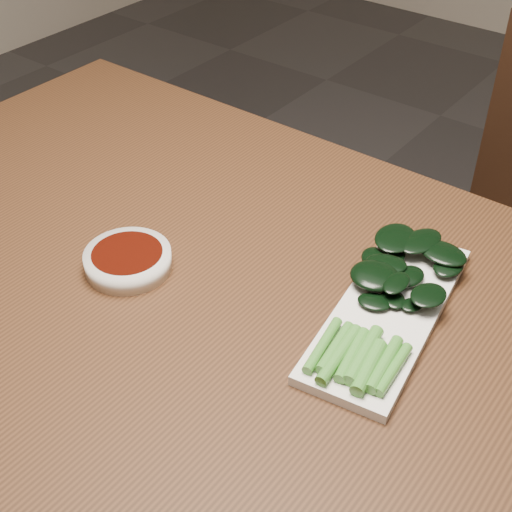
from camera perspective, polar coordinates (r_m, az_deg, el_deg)
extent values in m
cube|color=#402412|center=(0.96, -1.38, -3.45)|extent=(1.40, 0.80, 0.04)
cylinder|color=#402412|center=(1.74, -10.72, 2.05)|extent=(0.05, 0.05, 0.71)
cube|color=black|center=(1.55, 18.91, -1.15)|extent=(0.43, 0.43, 0.04)
cylinder|color=black|center=(1.66, 9.90, -6.92)|extent=(0.04, 0.04, 0.41)
cylinder|color=black|center=(1.56, 18.89, -12.79)|extent=(0.04, 0.04, 0.41)
cylinder|color=black|center=(1.86, 16.12, -2.12)|extent=(0.04, 0.04, 0.41)
cylinder|color=white|center=(0.98, -10.20, -0.35)|extent=(0.12, 0.12, 0.03)
cylinder|color=#3B0C05|center=(0.98, -10.28, 0.19)|extent=(0.10, 0.10, 0.00)
cube|color=white|center=(0.92, 10.51, -4.41)|extent=(0.17, 0.34, 0.01)
cylinder|color=#489232|center=(0.84, 5.36, -7.11)|extent=(0.03, 0.09, 0.01)
cylinder|color=#489232|center=(0.84, 6.36, -7.28)|extent=(0.03, 0.08, 0.01)
cylinder|color=#489232|center=(0.83, 6.68, -7.83)|extent=(0.03, 0.10, 0.01)
cylinder|color=#489232|center=(0.84, 7.69, -7.83)|extent=(0.03, 0.09, 0.01)
cylinder|color=#489232|center=(0.84, 8.60, -7.84)|extent=(0.03, 0.09, 0.02)
cylinder|color=#489232|center=(0.82, 9.02, -8.78)|extent=(0.03, 0.08, 0.02)
cylinder|color=#489232|center=(0.83, 10.23, -8.51)|extent=(0.03, 0.09, 0.01)
cylinder|color=#489232|center=(0.83, 10.94, -8.89)|extent=(0.02, 0.08, 0.01)
ellipsoid|color=black|center=(0.93, 9.47, -1.55)|extent=(0.08, 0.07, 0.02)
ellipsoid|color=black|center=(0.95, 10.38, -0.60)|extent=(0.07, 0.06, 0.01)
ellipsoid|color=black|center=(0.99, 11.09, 1.43)|extent=(0.06, 0.08, 0.01)
ellipsoid|color=black|center=(0.92, 11.16, -2.13)|extent=(0.03, 0.05, 0.01)
ellipsoid|color=black|center=(0.99, 13.03, 1.17)|extent=(0.06, 0.08, 0.01)
ellipsoid|color=black|center=(0.91, 13.63, -3.06)|extent=(0.05, 0.06, 0.01)
ellipsoid|color=black|center=(1.00, 12.98, 1.25)|extent=(0.06, 0.05, 0.01)
ellipsoid|color=black|center=(0.97, 9.70, -0.31)|extent=(0.07, 0.07, 0.01)
ellipsoid|color=black|center=(0.95, 12.09, -1.60)|extent=(0.04, 0.05, 0.01)
ellipsoid|color=black|center=(0.99, 14.72, 0.24)|extent=(0.07, 0.06, 0.01)
ellipsoid|color=black|center=(0.98, 15.14, -0.76)|extent=(0.04, 0.05, 0.01)
ellipsoid|color=black|center=(0.98, 10.87, 0.19)|extent=(0.05, 0.05, 0.01)
ellipsoid|color=black|center=(0.92, 10.92, -3.38)|extent=(0.05, 0.05, 0.01)
ellipsoid|color=black|center=(0.91, 12.38, -3.82)|extent=(0.03, 0.04, 0.01)
ellipsoid|color=black|center=(0.91, 9.66, -3.70)|extent=(0.04, 0.04, 0.01)
ellipsoid|color=black|center=(0.91, 9.45, -3.62)|extent=(0.05, 0.04, 0.01)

